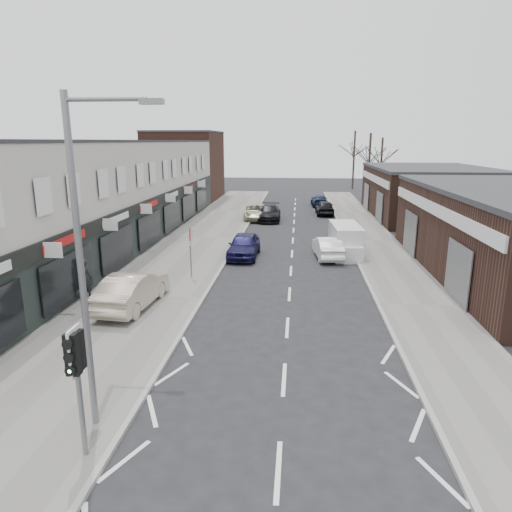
% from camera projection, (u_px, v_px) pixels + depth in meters
% --- Properties ---
extents(ground, '(160.00, 160.00, 0.00)m').
position_uv_depth(ground, '(282.00, 418.00, 11.99)').
color(ground, black).
rests_on(ground, ground).
extents(pavement_left, '(5.50, 64.00, 0.12)m').
position_uv_depth(pavement_left, '(202.00, 238.00, 33.81)').
color(pavement_left, slate).
rests_on(pavement_left, ground).
extents(pavement_right, '(3.50, 64.00, 0.12)m').
position_uv_depth(pavement_right, '(373.00, 241.00, 32.70)').
color(pavement_right, slate).
rests_on(pavement_right, ground).
extents(shop_terrace_left, '(8.00, 41.00, 7.10)m').
position_uv_depth(shop_terrace_left, '(95.00, 194.00, 31.14)').
color(shop_terrace_left, beige).
rests_on(shop_terrace_left, ground).
extents(brick_block_far, '(8.00, 10.00, 8.00)m').
position_uv_depth(brick_block_far, '(185.00, 167.00, 55.64)').
color(brick_block_far, '#44261D').
rests_on(brick_block_far, ground).
extents(right_unit_far, '(10.00, 16.00, 4.50)m').
position_uv_depth(right_unit_far, '(427.00, 193.00, 43.15)').
color(right_unit_far, '#372119').
rests_on(right_unit_far, ground).
extents(tree_far_a, '(3.60, 3.60, 8.00)m').
position_uv_depth(tree_far_a, '(367.00, 198.00, 57.52)').
color(tree_far_a, '#382D26').
rests_on(tree_far_a, ground).
extents(tree_far_b, '(3.60, 3.60, 7.50)m').
position_uv_depth(tree_far_b, '(379.00, 193.00, 63.09)').
color(tree_far_b, '#382D26').
rests_on(tree_far_b, ground).
extents(tree_far_c, '(3.60, 3.60, 8.50)m').
position_uv_depth(tree_far_c, '(352.00, 189.00, 69.15)').
color(tree_far_c, '#382D26').
rests_on(tree_far_c, ground).
extents(traffic_light, '(0.28, 0.60, 3.10)m').
position_uv_depth(traffic_light, '(76.00, 363.00, 9.84)').
color(traffic_light, slate).
rests_on(traffic_light, pavement_left).
extents(street_lamp, '(2.23, 0.22, 8.00)m').
position_uv_depth(street_lamp, '(86.00, 250.00, 10.48)').
color(street_lamp, slate).
rests_on(street_lamp, pavement_left).
extents(warning_sign, '(0.12, 0.80, 2.70)m').
position_uv_depth(warning_sign, '(191.00, 238.00, 23.49)').
color(warning_sign, slate).
rests_on(warning_sign, pavement_left).
extents(white_van, '(1.95, 4.92, 1.88)m').
position_uv_depth(white_van, '(346.00, 240.00, 29.12)').
color(white_van, silver).
rests_on(white_van, ground).
extents(sedan_on_pavement, '(1.97, 4.74, 1.53)m').
position_uv_depth(sedan_on_pavement, '(132.00, 290.00, 19.47)').
color(sedan_on_pavement, '#B3A58F').
rests_on(sedan_on_pavement, pavement_left).
extents(pedestrian, '(0.70, 0.48, 1.85)m').
position_uv_depth(pedestrian, '(85.00, 278.00, 20.56)').
color(pedestrian, black).
rests_on(pedestrian, pavement_left).
extents(parked_car_left_a, '(1.87, 4.44, 1.50)m').
position_uv_depth(parked_car_left_a, '(244.00, 245.00, 28.38)').
color(parked_car_left_a, '#15133C').
rests_on(parked_car_left_a, ground).
extents(parked_car_left_b, '(2.06, 4.87, 1.40)m').
position_uv_depth(parked_car_left_b, '(270.00, 213.00, 41.42)').
color(parked_car_left_b, black).
rests_on(parked_car_left_b, ground).
extents(parked_car_left_c, '(2.57, 5.14, 1.40)m').
position_uv_depth(parked_car_left_c, '(257.00, 212.00, 41.97)').
color(parked_car_left_c, '#B6B292').
rests_on(parked_car_left_c, ground).
extents(parked_car_right_a, '(1.83, 4.19, 1.34)m').
position_uv_depth(parked_car_right_a, '(328.00, 247.00, 28.17)').
color(parked_car_right_a, white).
rests_on(parked_car_right_a, ground).
extents(parked_car_right_b, '(1.77, 4.20, 1.42)m').
position_uv_depth(parked_car_right_b, '(325.00, 208.00, 44.66)').
color(parked_car_right_b, black).
rests_on(parked_car_right_b, ground).
extents(parked_car_right_c, '(1.93, 4.36, 1.25)m').
position_uv_depth(parked_car_right_c, '(319.00, 201.00, 50.56)').
color(parked_car_right_c, '#121A38').
rests_on(parked_car_right_c, ground).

